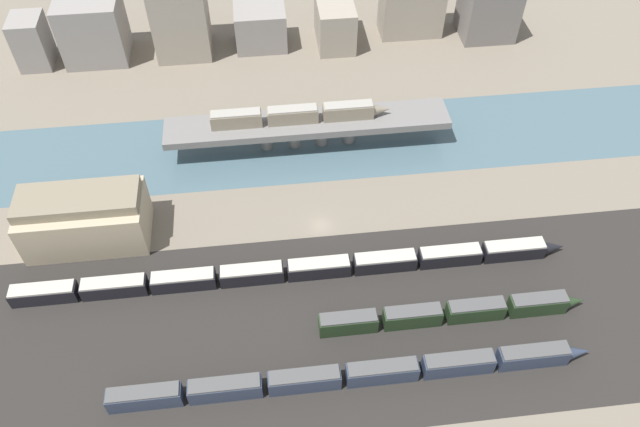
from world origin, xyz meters
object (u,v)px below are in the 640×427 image
at_px(train_on_bridge, 299,115).
at_px(train_yard_near, 351,375).
at_px(warehouse_building, 85,218).
at_px(train_yard_mid, 450,313).
at_px(train_yard_far, 294,270).

bearing_deg(train_on_bridge, train_yard_near, -87.10).
bearing_deg(warehouse_building, train_yard_mid, -22.16).
bearing_deg(warehouse_building, train_yard_near, -38.21).
relative_size(train_yard_mid, warehouse_building, 2.06).
distance_m(train_on_bridge, train_yard_mid, 56.31).
xyz_separation_m(train_on_bridge, warehouse_building, (-45.11, -23.23, -3.15)).
distance_m(train_on_bridge, warehouse_building, 50.84).
bearing_deg(train_yard_far, warehouse_building, 160.02).
relative_size(train_on_bridge, train_yard_far, 0.38).
bearing_deg(train_on_bridge, train_yard_mid, -65.75).
bearing_deg(train_on_bridge, train_yard_far, -97.03).
height_order(train_on_bridge, train_yard_near, train_on_bridge).
height_order(train_yard_mid, warehouse_building, warehouse_building).
bearing_deg(train_yard_mid, train_yard_near, -152.73).
distance_m(train_yard_mid, train_yard_far, 30.54).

